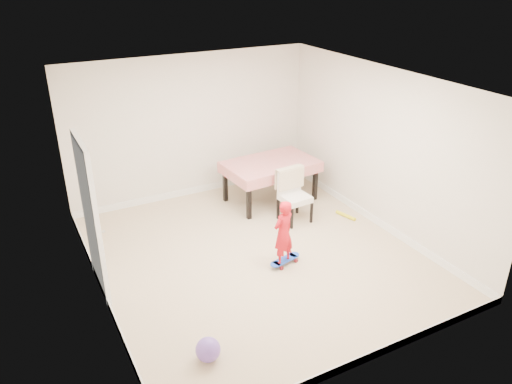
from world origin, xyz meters
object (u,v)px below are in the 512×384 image
dining_chair (295,196)px  skateboard (285,261)px  child (283,235)px  balloon (208,350)px  dining_table (270,181)px

dining_chair → skateboard: bearing=-131.3°
child → balloon: bearing=18.2°
dining_chair → child: size_ratio=0.92×
dining_table → balloon: (-2.59, -3.20, -0.24)m
balloon → child: bearing=36.3°
skateboard → child: 0.46m
dining_table → skateboard: size_ratio=3.02×
dining_table → dining_chair: size_ratio=1.76×
dining_table → dining_chair: 0.89m
skateboard → dining_table: bearing=52.9°
child → balloon: 2.12m
dining_table → dining_chair: (-0.03, -0.89, 0.08)m
dining_table → child: (-0.90, -1.97, 0.12)m
dining_table → balloon: bearing=-133.3°
dining_chair → skateboard: (-0.82, -1.06, -0.42)m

